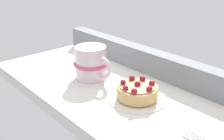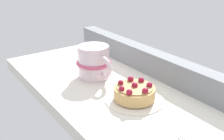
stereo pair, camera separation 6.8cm
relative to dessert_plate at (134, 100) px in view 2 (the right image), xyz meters
The scene contains 5 objects.
ground_plane 4.01cm from the dessert_plate, behind, with size 84.41×33.50×3.34cm, color silver.
window_rail_back 15.44cm from the dessert_plate, 103.36° to the left, with size 82.72×4.45×6.70cm, color gray.
dessert_plate is the anchor object (origin of this frame).
raspberry_tart 1.97cm from the dessert_plate, 60.14° to the left, with size 9.60×9.60×4.18cm.
coffee_mug 17.35cm from the dessert_plate, behind, with size 13.09×9.70×9.06cm.
Camera 2 is at (45.81, -36.46, 31.23)cm, focal length 43.16 mm.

